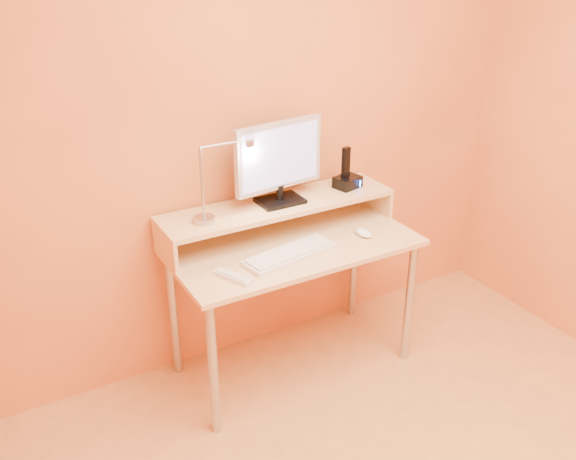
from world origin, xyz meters
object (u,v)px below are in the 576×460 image
mouse (364,233)px  monitor_panel (279,156)px  phone_dock (347,182)px  remote_control (233,277)px  keyboard (290,254)px  lamp_base (204,219)px

mouse → monitor_panel: bearing=140.7°
mouse → phone_dock: bearing=73.7°
remote_control → keyboard: bearing=-13.2°
phone_dock → mouse: bearing=-118.2°
lamp_base → phone_dock: 0.81m
mouse → remote_control: mouse is taller
lamp_base → remote_control: size_ratio=0.52×
keyboard → mouse: (0.43, 0.01, 0.01)m
mouse → remote_control: size_ratio=0.56×
lamp_base → phone_dock: phone_dock is taller
monitor_panel → lamp_base: size_ratio=4.82×
lamp_base → keyboard: lamp_base is taller
monitor_panel → lamp_base: monitor_panel is taller
lamp_base → keyboard: (0.32, -0.23, -0.16)m
monitor_panel → mouse: 0.57m
monitor_panel → lamp_base: (-0.41, -0.04, -0.23)m
keyboard → mouse: 0.43m
lamp_base → mouse: 0.79m
monitor_panel → mouse: size_ratio=4.51×
lamp_base → phone_dock: bearing=2.1°
remote_control → mouse: bearing=-18.7°
lamp_base → remote_control: lamp_base is taller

